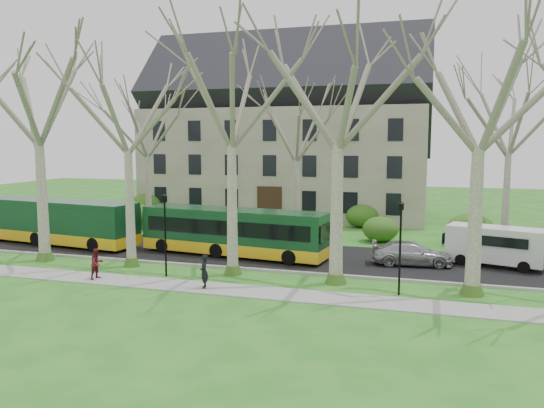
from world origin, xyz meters
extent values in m
plane|color=#287020|center=(0.00, 0.00, 0.00)|extent=(120.00, 120.00, 0.00)
cube|color=gray|center=(0.00, -2.50, 0.03)|extent=(70.00, 2.00, 0.06)
cube|color=black|center=(0.00, 5.50, 0.03)|extent=(80.00, 8.00, 0.06)
cube|color=#A5A39E|center=(0.00, 1.50, 0.07)|extent=(80.00, 0.25, 0.14)
cube|color=gray|center=(-6.00, 24.00, 5.00)|extent=(26.00, 12.00, 10.00)
cylinder|color=black|center=(-6.00, -1.00, 2.00)|extent=(0.10, 0.10, 4.00)
cube|color=black|center=(-6.00, -1.00, 4.15)|extent=(0.22, 0.22, 0.30)
cylinder|color=black|center=(6.00, -1.00, 2.00)|extent=(0.10, 0.10, 4.00)
cube|color=black|center=(6.00, -1.00, 4.15)|extent=(0.22, 0.22, 0.30)
ellipsoid|color=#235017|center=(-16.00, 12.00, 1.00)|extent=(2.60, 2.60, 2.00)
ellipsoid|color=#235017|center=(-10.00, 12.00, 1.00)|extent=(2.60, 2.60, 2.00)
ellipsoid|color=#235017|center=(4.00, 12.00, 1.00)|extent=(2.60, 2.60, 2.00)
ellipsoid|color=#235017|center=(10.00, 12.00, 1.00)|extent=(2.60, 2.60, 2.00)
ellipsoid|color=#235017|center=(-18.00, 18.00, 1.00)|extent=(2.60, 2.60, 2.00)
ellipsoid|color=#235017|center=(2.00, 18.00, 1.00)|extent=(2.60, 2.60, 2.00)
imported|color=#A2A2A7|center=(6.36, 5.16, 0.72)|extent=(4.73, 2.39, 1.32)
imported|color=black|center=(-3.10, -2.62, 0.88)|extent=(0.58, 0.70, 1.64)
imported|color=maroon|center=(-9.10, -2.59, 0.85)|extent=(0.76, 0.89, 1.58)
camera|label=1|loc=(7.13, -25.65, 7.16)|focal=35.00mm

